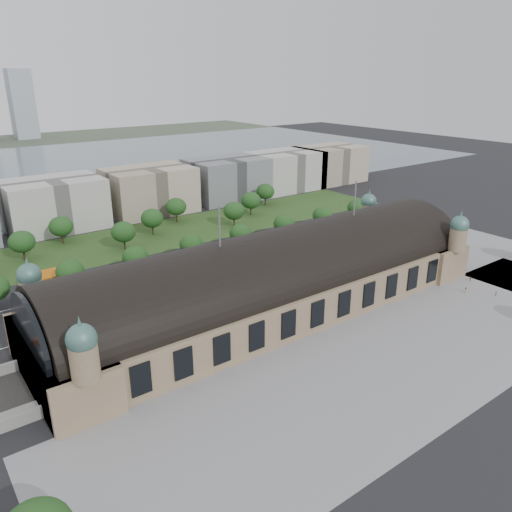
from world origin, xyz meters
TOP-DOWN VIEW (x-y plane):
  - ground at (0.00, 0.00)m, footprint 900.00×900.00m
  - station at (0.00, 0.00)m, footprint 150.00×48.40m
  - plaza_south at (10.00, -44.00)m, footprint 190.00×48.00m
  - plaza_east at (103.00, 0.00)m, footprint 56.00×100.00m
  - road_slab at (-20.00, 38.00)m, footprint 260.00×26.00m
  - grass_belt at (-15.00, 93.00)m, footprint 300.00×45.00m
  - petrol_station at (-53.91, 65.28)m, footprint 14.00×13.00m
  - lake at (0.00, 298.00)m, footprint 700.00×320.00m
  - far_tower_right at (45.00, 508.00)m, footprint 24.00×24.00m
  - office_3 at (-30.00, 133.00)m, footprint 45.00×32.00m
  - office_4 at (20.00, 133.00)m, footprint 45.00×32.00m
  - office_5 at (70.00, 133.00)m, footprint 45.00×32.00m
  - office_6 at (115.00, 133.00)m, footprint 45.00×32.00m
  - office_7 at (155.00, 133.00)m, footprint 45.00×32.00m
  - tree_row_3 at (-48.00, 53.00)m, footprint 9.60×9.60m
  - tree_row_4 at (-24.00, 53.00)m, footprint 9.60×9.60m
  - tree_row_5 at (0.00, 53.00)m, footprint 9.60×9.60m
  - tree_row_6 at (24.00, 53.00)m, footprint 9.60×9.60m
  - tree_row_7 at (48.00, 53.00)m, footprint 9.60×9.60m
  - tree_row_8 at (72.00, 53.00)m, footprint 9.60×9.60m
  - tree_row_9 at (96.00, 53.00)m, footprint 9.60×9.60m
  - tree_belt_4 at (-54.00, 95.00)m, footprint 10.40×10.40m
  - tree_belt_5 at (-35.00, 107.00)m, footprint 10.40×10.40m
  - tree_belt_6 at (-16.00, 83.00)m, footprint 10.40×10.40m
  - tree_belt_7 at (3.00, 95.00)m, footprint 10.40×10.40m
  - tree_belt_8 at (22.00, 107.00)m, footprint 10.40×10.40m
  - tree_belt_9 at (41.00, 83.00)m, footprint 10.40×10.40m
  - tree_belt_10 at (60.00, 95.00)m, footprint 10.40×10.40m
  - tree_belt_11 at (79.00, 107.00)m, footprint 10.40×10.40m
  - traffic_car_2 at (-51.92, 35.98)m, footprint 4.92×2.64m
  - traffic_car_3 at (-24.39, 43.14)m, footprint 5.42×2.27m
  - traffic_car_4 at (-10.42, 36.41)m, footprint 5.02×2.52m
  - traffic_car_5 at (38.01, 48.08)m, footprint 4.41×1.72m
  - traffic_car_6 at (60.82, 28.26)m, footprint 5.19×2.50m
  - parked_car_0 at (-67.09, 21.00)m, footprint 4.23×2.92m
  - parked_car_2 at (-43.63, 22.10)m, footprint 5.70×4.25m
  - parked_car_3 at (-66.58, 25.00)m, footprint 4.46×3.21m
  - parked_car_4 at (-24.94, 21.00)m, footprint 3.93×3.56m
  - parked_car_5 at (-22.51, 23.59)m, footprint 6.27×5.82m
  - parked_car_6 at (-18.00, 22.76)m, footprint 5.40×3.86m
  - bus_west at (2.76, 32.00)m, footprint 13.15×4.02m
  - bus_mid at (9.21, 27.00)m, footprint 11.85×2.80m
  - bus_east at (29.01, 29.14)m, footprint 10.58×3.13m
  - pedestrian_0 at (61.39, -30.04)m, footprint 0.99×0.60m
  - pedestrian_1 at (67.33, -37.76)m, footprint 0.65×0.67m
  - pedestrian_2 at (72.19, -25.14)m, footprint 0.99×1.09m

SIDE VIEW (x-z plane):
  - ground at x=0.00m, z-range 0.00..0.00m
  - plaza_south at x=10.00m, z-range -0.06..0.06m
  - plaza_east at x=103.00m, z-range -0.06..0.06m
  - road_slab at x=-20.00m, z-range -0.05..0.05m
  - grass_belt at x=-15.00m, z-range -0.05..0.05m
  - lake at x=0.00m, z-range -0.04..0.04m
  - parked_car_4 at x=-24.94m, z-range 0.00..1.30m
  - traffic_car_2 at x=-51.92m, z-range 0.00..1.31m
  - parked_car_0 at x=-67.09m, z-range 0.00..1.32m
  - parked_car_3 at x=-66.58m, z-range 0.00..1.41m
  - traffic_car_6 at x=60.82m, z-range 0.00..1.43m
  - traffic_car_5 at x=38.01m, z-range 0.00..1.43m
  - parked_car_6 at x=-18.00m, z-range 0.00..1.45m
  - parked_car_2 at x=-43.63m, z-range 0.00..1.54m
  - pedestrian_1 at x=67.33m, z-range 0.00..1.54m
  - traffic_car_3 at x=-24.39m, z-range 0.00..1.56m
  - parked_car_5 at x=-22.51m, z-range 0.00..1.63m
  - traffic_car_4 at x=-10.42m, z-range 0.00..1.64m
  - pedestrian_2 at x=72.19m, z-range 0.00..1.95m
  - pedestrian_0 at x=61.39m, z-range 0.00..1.96m
  - bus_east at x=29.01m, z-range 0.00..2.91m
  - bus_mid at x=9.21m, z-range 0.00..3.30m
  - bus_west at x=2.76m, z-range 0.00..3.61m
  - petrol_station at x=-53.91m, z-range 0.42..5.47m
  - tree_row_3 at x=-48.00m, z-range 1.67..13.19m
  - tree_row_4 at x=-24.00m, z-range 1.67..13.19m
  - tree_row_5 at x=0.00m, z-range 1.67..13.19m
  - tree_row_6 at x=24.00m, z-range 1.67..13.19m
  - tree_row_7 at x=48.00m, z-range 1.67..13.19m
  - tree_row_8 at x=72.00m, z-range 1.67..13.19m
  - tree_row_9 at x=96.00m, z-range 1.67..13.19m
  - tree_belt_4 at x=-54.00m, z-range 1.81..14.29m
  - tree_belt_5 at x=-35.00m, z-range 1.81..14.29m
  - tree_belt_6 at x=-16.00m, z-range 1.81..14.29m
  - tree_belt_7 at x=3.00m, z-range 1.81..14.29m
  - tree_belt_8 at x=22.00m, z-range 1.81..14.29m
  - tree_belt_9 at x=41.00m, z-range 1.81..14.29m
  - tree_belt_10 at x=60.00m, z-range 1.81..14.29m
  - tree_belt_11 at x=79.00m, z-range 1.81..14.29m
  - station at x=0.00m, z-range -11.87..32.43m
  - office_3 at x=-30.00m, z-range 0.00..24.00m
  - office_4 at x=20.00m, z-range 0.00..24.00m
  - office_5 at x=70.00m, z-range 0.00..24.00m
  - office_6 at x=115.00m, z-range 0.00..24.00m
  - office_7 at x=155.00m, z-range 0.00..24.00m
  - far_tower_right at x=45.00m, z-range 0.00..75.00m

